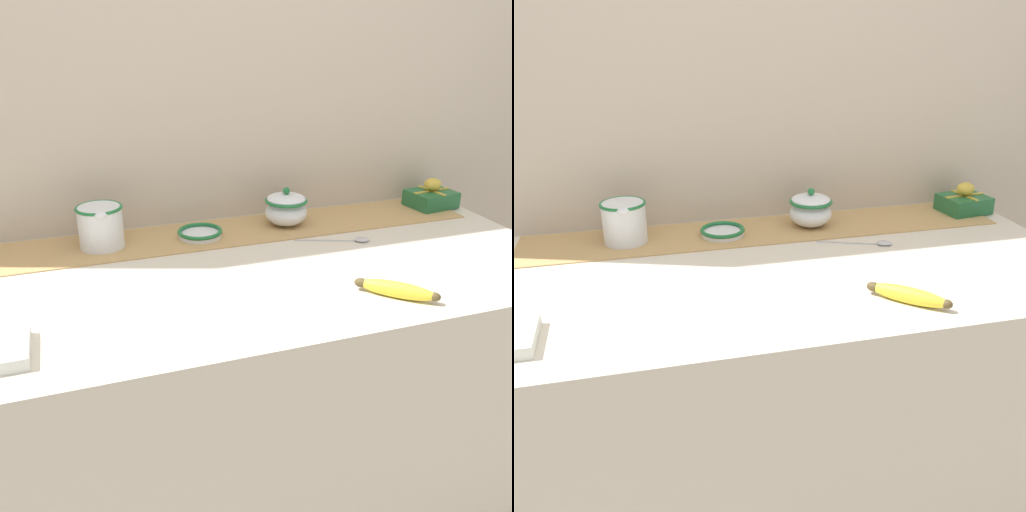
# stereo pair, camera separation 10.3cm
# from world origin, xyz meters

# --- Properties ---
(countertop) EXTENTS (1.42, 0.72, 0.87)m
(countertop) POSITION_xyz_m (0.00, 0.00, 0.43)
(countertop) COLOR beige
(countertop) RESTS_ON ground_plane
(back_wall) EXTENTS (2.22, 0.04, 2.40)m
(back_wall) POSITION_xyz_m (0.00, 0.38, 1.20)
(back_wall) COLOR beige
(back_wall) RESTS_ON ground_plane
(table_runner) EXTENTS (1.30, 0.22, 0.00)m
(table_runner) POSITION_xyz_m (0.00, 0.24, 0.87)
(table_runner) COLOR tan
(table_runner) RESTS_ON countertop
(cream_pitcher) EXTENTS (0.12, 0.14, 0.11)m
(cream_pitcher) POSITION_xyz_m (-0.38, 0.24, 0.93)
(cream_pitcher) COLOR white
(cream_pitcher) RESTS_ON countertop
(sugar_bowl) EXTENTS (0.12, 0.12, 0.11)m
(sugar_bowl) POSITION_xyz_m (0.13, 0.24, 0.92)
(sugar_bowl) COLOR white
(sugar_bowl) RESTS_ON countertop
(small_dish) EXTENTS (0.12, 0.12, 0.02)m
(small_dish) POSITION_xyz_m (-0.12, 0.23, 0.88)
(small_dish) COLOR white
(small_dish) RESTS_ON countertop
(banana) EXTENTS (0.15, 0.14, 0.03)m
(banana) POSITION_xyz_m (0.18, -0.25, 0.89)
(banana) COLOR yellow
(banana) RESTS_ON countertop
(spoon) EXTENTS (0.19, 0.08, 0.01)m
(spoon) POSITION_xyz_m (0.26, 0.07, 0.87)
(spoon) COLOR #B7B7BC
(spoon) RESTS_ON countertop
(gift_box) EXTENTS (0.15, 0.13, 0.09)m
(gift_box) POSITION_xyz_m (0.61, 0.25, 0.90)
(gift_box) COLOR #236638
(gift_box) RESTS_ON countertop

